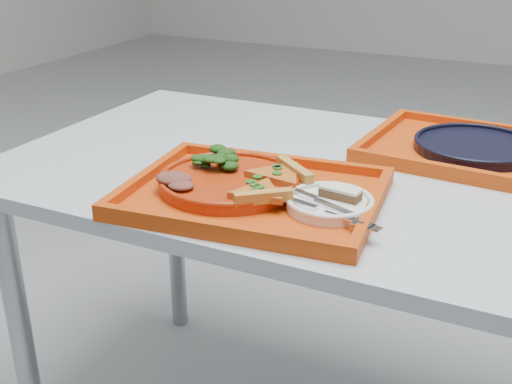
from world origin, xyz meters
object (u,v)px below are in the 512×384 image
at_px(tray_main, 254,197).
at_px(navy_plate, 476,147).
at_px(tray_far, 475,153).
at_px(dinner_plate, 229,183).
at_px(dessert_bar, 340,193).

distance_m(tray_main, navy_plate, 0.53).
distance_m(tray_main, tray_far, 0.53).
bearing_deg(tray_main, tray_far, 46.20).
bearing_deg(tray_main, dinner_plate, 163.91).
xyz_separation_m(tray_main, dinner_plate, (-0.05, 0.01, 0.02)).
bearing_deg(dessert_bar, dinner_plate, -170.23).
height_order(dinner_plate, navy_plate, dinner_plate).
distance_m(navy_plate, dessert_bar, 0.43).
xyz_separation_m(dinner_plate, dessert_bar, (0.21, 0.01, 0.01)).
relative_size(dinner_plate, dessert_bar, 3.52).
xyz_separation_m(tray_far, dinner_plate, (-0.38, -0.41, 0.02)).
xyz_separation_m(tray_far, navy_plate, (0.00, 0.00, 0.01)).
bearing_deg(dinner_plate, navy_plate, 46.91).
height_order(tray_main, dessert_bar, dessert_bar).
distance_m(tray_main, dessert_bar, 0.16).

